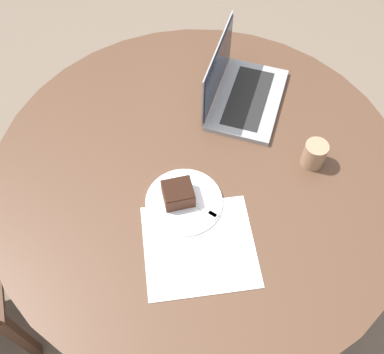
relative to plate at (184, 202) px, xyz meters
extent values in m
plane|color=#6B5B4C|center=(0.06, 0.13, -0.74)|extent=(12.00, 12.00, 0.00)
cylinder|color=#4C3323|center=(0.06, 0.13, -0.73)|extent=(0.49, 0.49, 0.02)
cylinder|color=#4C3323|center=(0.06, 0.13, -0.38)|extent=(0.13, 0.13, 0.69)
cylinder|color=#4C3323|center=(0.06, 0.13, -0.02)|extent=(1.33, 1.33, 0.03)
cube|color=#472D1E|center=(-0.71, 0.14, -0.53)|extent=(0.04, 0.04, 0.42)
cube|color=#472D1E|center=(-0.62, -0.23, -0.53)|extent=(0.04, 0.04, 0.42)
cube|color=white|center=(0.04, -0.14, 0.00)|extent=(0.33, 0.31, 0.00)
cylinder|color=silver|center=(0.00, 0.00, 0.00)|extent=(0.23, 0.23, 0.01)
cube|color=#472619|center=(-0.02, 0.01, 0.03)|extent=(0.10, 0.10, 0.05)
cube|color=black|center=(-0.02, 0.01, 0.06)|extent=(0.10, 0.09, 0.00)
cube|color=silver|center=(0.02, -0.01, 0.01)|extent=(0.14, 0.11, 0.00)
cube|color=silver|center=(0.08, -0.05, 0.01)|extent=(0.04, 0.04, 0.00)
cylinder|color=#997556|center=(0.41, 0.12, 0.04)|extent=(0.07, 0.07, 0.09)
cube|color=gray|center=(0.25, 0.40, 0.00)|extent=(0.33, 0.41, 0.02)
cube|color=black|center=(0.25, 0.40, 0.01)|extent=(0.22, 0.31, 0.00)
cube|color=gray|center=(0.14, 0.44, 0.11)|extent=(0.13, 0.33, 0.21)
cube|color=black|center=(0.14, 0.44, 0.11)|extent=(0.12, 0.31, 0.19)
camera|label=1|loc=(-0.02, -0.67, 1.17)|focal=42.00mm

